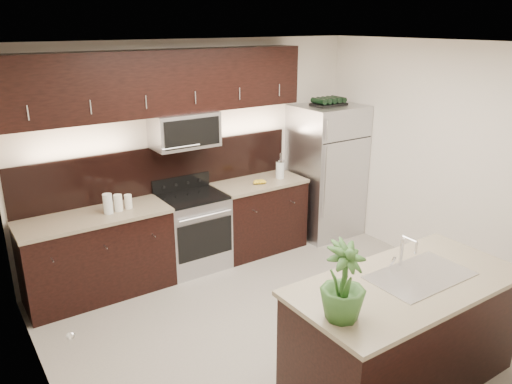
% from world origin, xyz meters
% --- Properties ---
extents(ground, '(4.50, 4.50, 0.00)m').
position_xyz_m(ground, '(0.00, 0.00, 0.00)').
color(ground, gray).
rests_on(ground, ground).
extents(room_walls, '(4.52, 4.02, 2.71)m').
position_xyz_m(room_walls, '(-0.11, -0.04, 1.70)').
color(room_walls, beige).
rests_on(room_walls, ground).
extents(counter_run, '(3.51, 0.65, 0.94)m').
position_xyz_m(counter_run, '(-0.46, 1.69, 0.47)').
color(counter_run, black).
rests_on(counter_run, ground).
extents(upper_fixtures, '(3.49, 0.40, 1.66)m').
position_xyz_m(upper_fixtures, '(-0.43, 1.84, 2.14)').
color(upper_fixtures, black).
rests_on(upper_fixtures, counter_run).
extents(island, '(1.96, 0.96, 0.94)m').
position_xyz_m(island, '(0.23, -1.13, 0.47)').
color(island, black).
rests_on(island, ground).
extents(sink_faucet, '(0.84, 0.50, 0.28)m').
position_xyz_m(sink_faucet, '(0.38, -1.12, 0.96)').
color(sink_faucet, silver).
rests_on(sink_faucet, island).
extents(refrigerator, '(0.88, 0.79, 1.82)m').
position_xyz_m(refrigerator, '(1.80, 1.63, 0.91)').
color(refrigerator, '#B2B2B7').
rests_on(refrigerator, ground).
extents(wine_rack, '(0.45, 0.28, 0.11)m').
position_xyz_m(wine_rack, '(1.80, 1.63, 1.87)').
color(wine_rack, black).
rests_on(wine_rack, refrigerator).
extents(plant, '(0.36, 0.36, 0.56)m').
position_xyz_m(plant, '(-0.57, -1.22, 1.22)').
color(plant, '#2D5622').
rests_on(plant, island).
extents(canisters, '(0.32, 0.12, 0.22)m').
position_xyz_m(canisters, '(-1.17, 1.65, 1.04)').
color(canisters, silver).
rests_on(canisters, counter_run).
extents(french_press, '(0.11, 0.11, 0.33)m').
position_xyz_m(french_press, '(1.01, 1.64, 1.06)').
color(french_press, silver).
rests_on(french_press, counter_run).
extents(bananas, '(0.21, 0.18, 0.05)m').
position_xyz_m(bananas, '(0.61, 1.61, 0.97)').
color(bananas, gold).
rests_on(bananas, counter_run).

